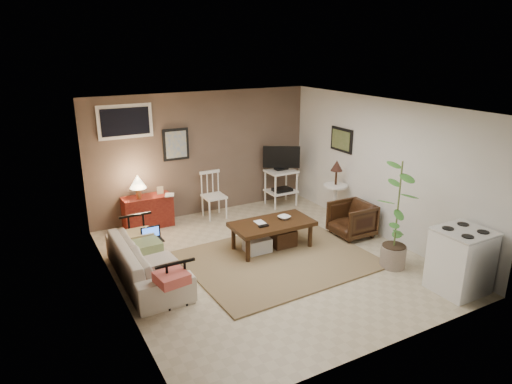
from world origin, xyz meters
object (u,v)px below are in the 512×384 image
red_console (147,209)px  stove (461,261)px  coffee_table (272,233)px  side_table (336,184)px  potted_plant (398,211)px  sofa (146,254)px  armchair (352,218)px  spindle_chair (214,196)px  tv_stand (281,174)px

red_console → stove: size_ratio=1.14×
coffee_table → side_table: (1.71, 0.53, 0.46)m
potted_plant → side_table: bearing=78.3°
sofa → armchair: bearing=-93.5°
potted_plant → stove: bearing=-73.6°
spindle_chair → stove: size_ratio=1.01×
armchair → spindle_chair: bearing=-138.3°
spindle_chair → armchair: (1.75, -2.02, -0.09)m
coffee_table → stove: size_ratio=1.50×
sofa → tv_stand: tv_stand is taller
sofa → coffee_table: bearing=-90.4°
sofa → red_console: 2.01m
red_console → potted_plant: 4.43m
sofa → side_table: size_ratio=1.64×
red_console → stove: 5.31m
coffee_table → red_console: 2.47m
spindle_chair → potted_plant: 3.61m
potted_plant → tv_stand: bearing=90.4°
tv_stand → side_table: (0.42, -1.25, 0.07)m
potted_plant → sofa: bearing=157.0°
sofa → tv_stand: (3.36, 1.77, 0.29)m
coffee_table → red_console: size_ratio=1.32×
spindle_chair → tv_stand: bearing=-1.1°
red_console → stove: bearing=-54.2°
armchair → red_console: bearing=-124.5°
sofa → tv_stand: 3.81m
side_table → potted_plant: potted_plant is taller
coffee_table → potted_plant: bearing=-47.4°
spindle_chair → potted_plant: potted_plant is taller
red_console → armchair: bearing=-35.3°
sofa → spindle_chair: 2.57m
potted_plant → red_console: bearing=130.0°
sofa → red_console: (0.56, 1.93, -0.03)m
coffee_table → armchair: (1.52, -0.21, 0.05)m
coffee_table → side_table: size_ratio=1.13×
sofa → side_table: 3.84m
potted_plant → stove: 1.08m
side_table → coffee_table: bearing=-162.7°
armchair → potted_plant: (-0.21, -1.21, 0.56)m
spindle_chair → potted_plant: bearing=-64.5°
coffee_table → stove: stove is taller
stove → tv_stand: bearing=94.1°
sofa → potted_plant: potted_plant is taller
tv_stand → side_table: size_ratio=1.06×
potted_plant → stove: (0.28, -0.94, -0.45)m
coffee_table → stove: (1.58, -2.36, 0.16)m
coffee_table → sofa: 2.08m
sofa → stove: bearing=-123.0°
tv_stand → stove: (0.30, -4.15, -0.22)m
stove → coffee_table: bearing=123.8°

